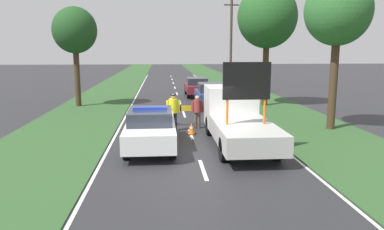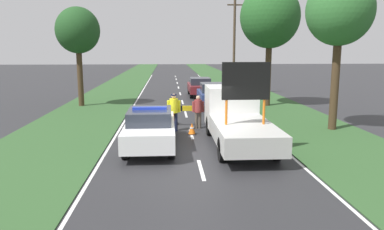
# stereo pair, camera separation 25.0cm
# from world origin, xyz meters

# --- Properties ---
(ground_plane) EXTENTS (160.00, 160.00, 0.00)m
(ground_plane) POSITION_xyz_m (0.00, 0.00, 0.00)
(ground_plane) COLOR #28282B
(lane_markings) EXTENTS (6.81, 60.23, 0.01)m
(lane_markings) POSITION_xyz_m (0.00, 11.95, 0.00)
(lane_markings) COLOR silver
(lane_markings) RESTS_ON ground
(grass_verge_left) EXTENTS (4.68, 120.00, 0.03)m
(grass_verge_left) POSITION_xyz_m (-5.79, 20.00, 0.01)
(grass_verge_left) COLOR #2D5128
(grass_verge_left) RESTS_ON ground
(grass_verge_right) EXTENTS (4.68, 120.00, 0.03)m
(grass_verge_right) POSITION_xyz_m (5.79, 20.00, 0.01)
(grass_verge_right) COLOR #2D5128
(grass_verge_right) RESTS_ON ground
(police_car) EXTENTS (1.85, 4.90, 1.62)m
(police_car) POSITION_xyz_m (-1.73, 1.22, 0.79)
(police_car) COLOR white
(police_car) RESTS_ON ground
(work_truck) EXTENTS (2.11, 6.24, 3.34)m
(work_truck) POSITION_xyz_m (1.73, 1.76, 1.06)
(work_truck) COLOR white
(work_truck) RESTS_ON ground
(road_barrier) EXTENTS (3.55, 0.08, 1.02)m
(road_barrier) POSITION_xyz_m (0.26, 5.22, 0.84)
(road_barrier) COLOR black
(road_barrier) RESTS_ON ground
(police_officer) EXTENTS (0.63, 0.40, 1.75)m
(police_officer) POSITION_xyz_m (-0.77, 4.14, 1.04)
(police_officer) COLOR #191E38
(police_officer) RESTS_ON ground
(pedestrian_civilian) EXTENTS (0.57, 0.36, 1.60)m
(pedestrian_civilian) POSITION_xyz_m (0.40, 4.63, 0.94)
(pedestrian_civilian) COLOR brown
(pedestrian_civilian) RESTS_ON ground
(traffic_cone_near_police) EXTENTS (0.47, 0.47, 0.65)m
(traffic_cone_near_police) POSITION_xyz_m (-0.75, 5.75, 0.32)
(traffic_cone_near_police) COLOR black
(traffic_cone_near_police) RESTS_ON ground
(traffic_cone_centre_front) EXTENTS (0.38, 0.38, 0.53)m
(traffic_cone_centre_front) POSITION_xyz_m (0.03, 3.39, 0.26)
(traffic_cone_centre_front) COLOR black
(traffic_cone_centre_front) RESTS_ON ground
(queued_car_hatch_blue) EXTENTS (1.93, 3.93, 1.61)m
(queued_car_hatch_blue) POSITION_xyz_m (1.95, 11.06, 0.83)
(queued_car_hatch_blue) COLOR navy
(queued_car_hatch_blue) RESTS_ON ground
(queued_car_wagon_maroon) EXTENTS (1.78, 4.49, 1.50)m
(queued_car_wagon_maroon) POSITION_xyz_m (1.53, 17.01, 0.79)
(queued_car_wagon_maroon) COLOR maroon
(queued_car_wagon_maroon) RESTS_ON ground
(roadside_tree_near_left) EXTENTS (3.87, 3.87, 7.87)m
(roadside_tree_near_left) POSITION_xyz_m (5.61, 11.57, 5.80)
(roadside_tree_near_left) COLOR #42301E
(roadside_tree_near_left) RESTS_ON ground
(roadside_tree_near_right) EXTENTS (3.01, 3.01, 7.07)m
(roadside_tree_near_right) POSITION_xyz_m (6.74, 3.94, 5.43)
(roadside_tree_near_right) COLOR #42301E
(roadside_tree_near_right) RESTS_ON ground
(roadside_tree_mid_left) EXTENTS (2.84, 2.84, 6.47)m
(roadside_tree_mid_left) POSITION_xyz_m (-6.83, 12.24, 4.91)
(roadside_tree_mid_left) COLOR #42301E
(roadside_tree_mid_left) RESTS_ON ground
(utility_pole) EXTENTS (1.20, 0.20, 7.99)m
(utility_pole) POSITION_xyz_m (4.30, 17.20, 4.11)
(utility_pole) COLOR #473828
(utility_pole) RESTS_ON ground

